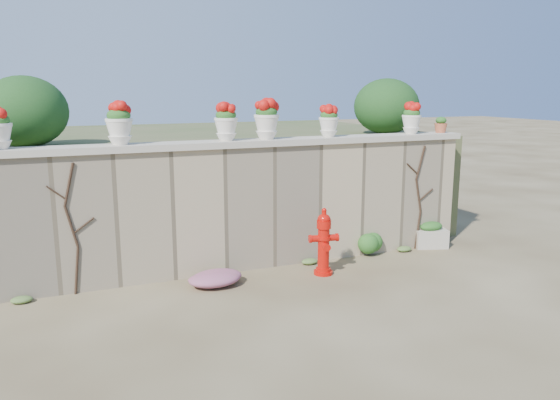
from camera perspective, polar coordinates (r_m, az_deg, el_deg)
name	(u,v)px	position (r m, az deg, el deg)	size (l,w,h in m)	color
ground	(291,305)	(7.58, 1.19, -10.94)	(80.00, 80.00, 0.00)	#4E3D27
stone_wall	(247,208)	(8.88, -3.48, -0.81)	(8.00, 0.40, 2.00)	tan
wall_cap	(246,143)	(8.72, -3.56, 5.95)	(8.10, 0.52, 0.10)	#B9B29D
raised_fill	(198,178)	(11.90, -8.57, 2.25)	(9.00, 6.00, 2.00)	#384C23
back_shrub_left	(25,112)	(9.41, -25.13, 8.36)	(1.30, 1.30, 1.10)	#143814
back_shrub_right	(387,106)	(11.29, 11.07, 9.58)	(1.30, 1.30, 1.10)	#143814
vine_left	(72,227)	(8.21, -20.87, -2.66)	(0.60, 0.04, 1.91)	black
vine_right	(419,196)	(10.20, 14.33, 0.42)	(0.60, 0.04, 1.91)	black
fire_hydrant	(324,242)	(8.64, 4.59, -4.35)	(0.46, 0.33, 1.07)	#BF0E07
planter_box	(431,235)	(10.52, 15.47, -3.59)	(0.66, 0.50, 0.49)	#B9B29D
green_shrub	(371,241)	(9.79, 9.46, -4.30)	(0.53, 0.48, 0.50)	#1E5119
magenta_clump	(206,279)	(8.23, -7.69, -8.17)	(1.02, 0.68, 0.27)	#D12999
white_flowers	(219,279)	(8.30, -6.41, -8.24)	(0.53, 0.43, 0.19)	white
urn_pot_1	(119,124)	(8.26, -16.46, 7.65)	(0.39, 0.39, 0.61)	white
urn_pot_2	(226,122)	(8.59, -5.66, 8.08)	(0.37, 0.37, 0.58)	white
urn_pot_3	(266,120)	(8.81, -1.42, 8.40)	(0.40, 0.40, 0.63)	white
urn_pot_4	(329,121)	(9.28, 5.12, 8.20)	(0.34, 0.34, 0.53)	white
urn_pot_5	(411,119)	(10.16, 13.57, 8.24)	(0.34, 0.34, 0.54)	white
terracotta_pot	(441,126)	(10.57, 16.45, 7.47)	(0.24, 0.24, 0.28)	#B15736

